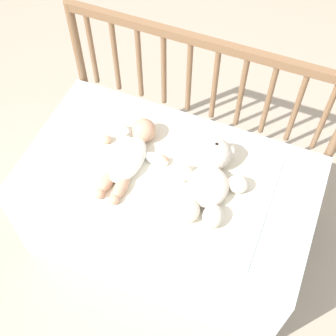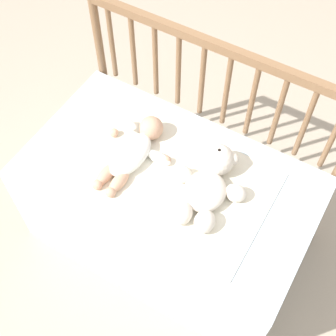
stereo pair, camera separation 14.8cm
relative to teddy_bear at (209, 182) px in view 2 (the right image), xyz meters
name	(u,v)px [view 2 (the right image)]	position (x,y,z in m)	size (l,w,h in m)	color
ground_plane	(168,235)	(-0.16, -0.03, -0.57)	(12.00, 12.00, 0.00)	tan
crib_mattress	(168,209)	(-0.16, -0.03, -0.31)	(1.16, 0.66, 0.52)	silver
crib_rail	(213,96)	(-0.16, 0.33, 0.08)	(1.16, 0.04, 0.92)	brown
blanket	(164,177)	(-0.17, -0.04, -0.05)	(0.82, 0.51, 0.01)	silver
teddy_bear	(209,182)	(0.00, 0.00, 0.00)	(0.30, 0.37, 0.13)	silver
baby	(133,151)	(-0.32, -0.02, -0.01)	(0.30, 0.39, 0.10)	white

